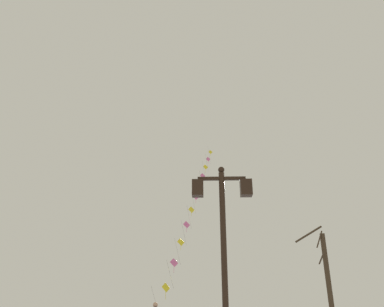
% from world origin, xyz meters
% --- Properties ---
extents(twin_lantern_lamp_post, '(1.47, 0.28, 4.91)m').
position_xyz_m(twin_lantern_lamp_post, '(1.88, 7.18, 3.40)').
color(twin_lantern_lamp_post, black).
rests_on(twin_lantern_lamp_post, ground_plane).
extents(kite_train, '(3.70, 18.50, 16.91)m').
position_xyz_m(kite_train, '(0.78, 26.45, 8.89)').
color(kite_train, brown).
rests_on(kite_train, ground_plane).
extents(bare_tree, '(1.37, 1.40, 4.90)m').
position_xyz_m(bare_tree, '(6.72, 15.11, 2.42)').
color(bare_tree, '#423323').
rests_on(bare_tree, ground_plane).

